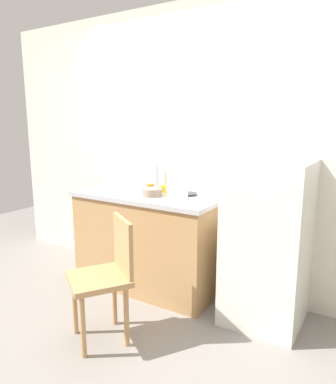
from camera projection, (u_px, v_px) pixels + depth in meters
ground_plane at (139, 329)px, 2.70m from camera, size 8.00×8.00×0.00m
back_wall at (201, 150)px, 3.28m from camera, size 4.80×0.10×2.59m
cabinet_base at (148, 242)px, 3.34m from camera, size 1.34×0.60×0.86m
countertop at (148, 196)px, 3.25m from camera, size 1.38×0.64×0.04m
faucet at (157, 176)px, 3.47m from camera, size 0.02×0.02×0.25m
refrigerator at (268, 243)px, 2.72m from camera, size 0.58×0.60×1.27m
chair at (107, 273)px, 2.50m from camera, size 0.55×0.55×0.89m
terracotta_bowl at (152, 192)px, 3.15m from camera, size 0.18×0.18×0.07m
hotplate at (188, 194)px, 3.18m from camera, size 0.17×0.17×0.02m
cup_white at (184, 195)px, 2.97m from camera, size 0.07×0.07×0.09m
cup_orange at (150, 188)px, 3.33m from camera, size 0.08×0.08×0.08m
cup_yellow at (163, 189)px, 3.28m from camera, size 0.07×0.07×0.07m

